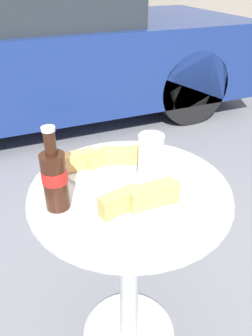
{
  "coord_description": "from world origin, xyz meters",
  "views": [
    {
      "loc": [
        -0.32,
        -0.75,
        1.35
      ],
      "look_at": [
        0.0,
        0.03,
        0.82
      ],
      "focal_mm": 35.0,
      "sensor_mm": 36.0,
      "label": 1
    }
  ],
  "objects": [
    {
      "name": "bistro_table",
      "position": [
        0.0,
        0.0,
        0.56
      ],
      "size": [
        0.62,
        0.62,
        0.77
      ],
      "color": "#B7B7BC",
      "rests_on": "ground_plane"
    },
    {
      "name": "ground_plane",
      "position": [
        0.0,
        0.0,
        0.0
      ],
      "size": [
        30.0,
        30.0,
        0.0
      ],
      "primitive_type": "plane",
      "color": "slate"
    },
    {
      "name": "drinking_glass",
      "position": [
        0.07,
        0.01,
        0.84
      ],
      "size": [
        0.08,
        0.08,
        0.16
      ],
      "color": "#C68923",
      "rests_on": "bistro_table"
    },
    {
      "name": "lunch_plate_near",
      "position": [
        -0.05,
        0.14,
        0.79
      ],
      "size": [
        0.31,
        0.25,
        0.07
      ],
      "color": "silver",
      "rests_on": "bistro_table"
    },
    {
      "name": "parked_car",
      "position": [
        0.15,
        2.57,
        0.66
      ],
      "size": [
        3.97,
        1.66,
        1.4
      ],
      "color": "navy",
      "rests_on": "ground_plane"
    },
    {
      "name": "cola_bottle_left",
      "position": [
        -0.22,
        -0.01,
        0.87
      ],
      "size": [
        0.07,
        0.07,
        0.24
      ],
      "color": "#33190F",
      "rests_on": "bistro_table"
    },
    {
      "name": "lunch_plate_far",
      "position": [
        -0.02,
        -0.11,
        0.8
      ],
      "size": [
        0.23,
        0.21,
        0.07
      ],
      "color": "silver",
      "rests_on": "bistro_table"
    }
  ]
}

